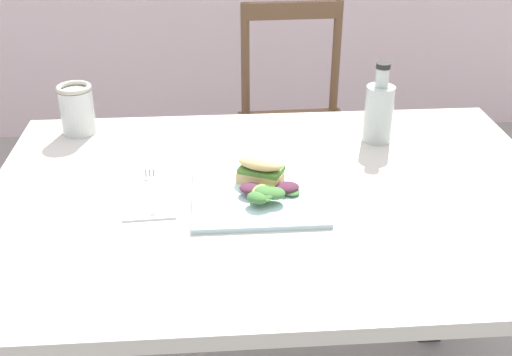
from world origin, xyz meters
TOP-DOWN VIEW (x-y plane):
  - dining_table at (0.09, -0.06)m, footprint 1.19×0.83m
  - chair_wooden_far at (0.26, 0.91)m, footprint 0.41×0.41m
  - plate_lunch at (0.05, -0.08)m, footprint 0.26×0.26m
  - sandwich_half_front at (0.06, -0.04)m, footprint 0.11×0.09m
  - salad_mixed_greens at (0.07, -0.10)m, footprint 0.13×0.11m
  - napkin_folded at (-0.17, -0.05)m, footprint 0.11×0.21m
  - fork_on_napkin at (-0.17, -0.03)m, footprint 0.04×0.19m
  - bottle_cold_brew at (0.35, 0.17)m, footprint 0.07×0.07m
  - mason_jar_iced_tea at (-0.37, 0.27)m, footprint 0.08×0.08m

SIDE VIEW (x-z plane):
  - chair_wooden_far at x=0.26m, z-range 0.01..0.88m
  - dining_table at x=0.09m, z-range 0.24..0.98m
  - napkin_folded at x=-0.17m, z-range 0.74..0.74m
  - plate_lunch at x=0.05m, z-range 0.74..0.75m
  - fork_on_napkin at x=-0.17m, z-range 0.74..0.75m
  - salad_mixed_greens at x=0.07m, z-range 0.75..0.78m
  - sandwich_half_front at x=0.06m, z-range 0.75..0.81m
  - mason_jar_iced_tea at x=-0.37m, z-range 0.73..0.86m
  - bottle_cold_brew at x=0.35m, z-range 0.71..0.90m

